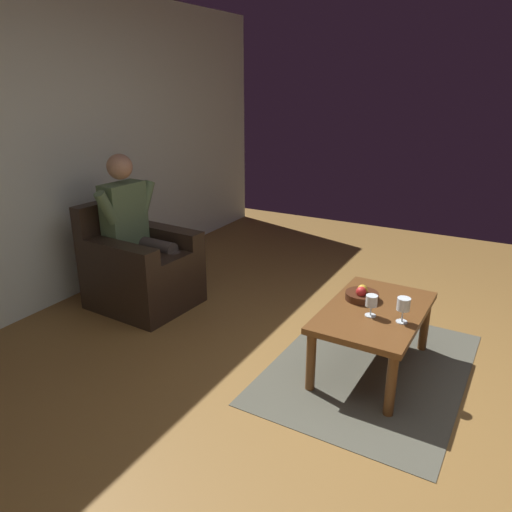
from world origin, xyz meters
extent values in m
plane|color=brown|center=(0.00, 0.00, 0.00)|extent=(7.41, 7.41, 0.00)
cube|color=silver|center=(0.00, -2.92, 1.30)|extent=(6.57, 0.06, 2.60)
cube|color=#4C4C3F|center=(-0.30, -0.20, 0.00)|extent=(1.69, 1.24, 0.01)
cube|color=black|center=(-0.35, -2.20, 0.20)|extent=(0.76, 0.84, 0.39)
cube|color=black|center=(-0.35, -2.14, 0.44)|extent=(0.43, 0.70, 0.10)
cube|color=black|center=(-0.62, -2.18, 0.51)|extent=(0.21, 0.81, 0.24)
cube|color=black|center=(-0.08, -2.22, 0.51)|extent=(0.21, 0.81, 0.24)
cube|color=black|center=(-0.37, -2.54, 0.64)|extent=(0.71, 0.17, 0.49)
cube|color=#516845|center=(-0.36, -2.37, 0.77)|extent=(0.38, 0.20, 0.55)
sphere|color=#A87A5B|center=(-0.36, -2.37, 1.18)|extent=(0.21, 0.21, 0.21)
cylinder|color=#3F3732|center=(-0.46, -2.15, 0.51)|extent=(0.16, 0.43, 0.13)
cylinder|color=#3F3732|center=(-0.44, -1.94, 0.25)|extent=(0.12, 0.12, 0.49)
cylinder|color=#516845|center=(-0.57, -2.30, 0.89)|extent=(0.21, 0.10, 0.29)
cylinder|color=#3F3732|center=(-0.24, -2.16, 0.51)|extent=(0.16, 0.43, 0.13)
cylinder|color=#3F3732|center=(-0.22, -1.95, 0.25)|extent=(0.12, 0.12, 0.49)
cylinder|color=#516845|center=(-0.14, -2.33, 0.89)|extent=(0.21, 0.10, 0.29)
cube|color=brown|center=(-0.30, -0.20, 0.42)|extent=(0.97, 0.62, 0.04)
cylinder|color=brown|center=(-0.73, 0.06, 0.20)|extent=(0.06, 0.06, 0.40)
cylinder|color=brown|center=(0.13, 0.04, 0.20)|extent=(0.06, 0.06, 0.40)
cylinder|color=brown|center=(-0.74, -0.44, 0.20)|extent=(0.06, 0.06, 0.40)
cylinder|color=brown|center=(0.12, -0.46, 0.20)|extent=(0.06, 0.06, 0.40)
cylinder|color=silver|center=(-0.21, -0.01, 0.44)|extent=(0.07, 0.07, 0.01)
cylinder|color=silver|center=(-0.21, -0.01, 0.48)|extent=(0.01, 0.01, 0.08)
cylinder|color=silver|center=(-0.21, -0.01, 0.56)|extent=(0.08, 0.08, 0.08)
cylinder|color=#590C19|center=(-0.21, -0.01, 0.54)|extent=(0.07, 0.07, 0.03)
cylinder|color=silver|center=(-0.20, -0.20, 0.44)|extent=(0.07, 0.07, 0.01)
cylinder|color=silver|center=(-0.20, -0.20, 0.48)|extent=(0.01, 0.01, 0.06)
cylinder|color=silver|center=(-0.20, -0.20, 0.54)|extent=(0.07, 0.07, 0.07)
cylinder|color=#590C19|center=(-0.20, -0.20, 0.52)|extent=(0.07, 0.07, 0.03)
cylinder|color=#3E1E10|center=(-0.41, -0.32, 0.46)|extent=(0.22, 0.22, 0.05)
sphere|color=red|center=(-0.37, -0.32, 0.51)|extent=(0.07, 0.07, 0.07)
sphere|color=gold|center=(-0.41, -0.32, 0.51)|extent=(0.07, 0.07, 0.07)
camera|label=1|loc=(2.58, 0.50, 1.84)|focal=34.41mm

